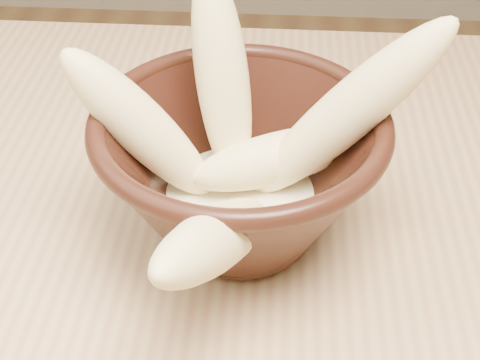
# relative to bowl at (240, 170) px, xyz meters

# --- Properties ---
(bowl) EXTENTS (0.20, 0.20, 0.11)m
(bowl) POSITION_rel_bowl_xyz_m (0.00, 0.00, 0.00)
(bowl) COLOR black
(bowl) RESTS_ON table
(milk_puddle) EXTENTS (0.11, 0.11, 0.02)m
(milk_puddle) POSITION_rel_bowl_xyz_m (0.00, 0.00, -0.03)
(milk_puddle) COLOR beige
(milk_puddle) RESTS_ON bowl
(banana_upright) EXTENTS (0.07, 0.10, 0.16)m
(banana_upright) POSITION_rel_bowl_xyz_m (-0.01, 0.04, 0.05)
(banana_upright) COLOR #F3DA90
(banana_upright) RESTS_ON bowl
(banana_left) EXTENTS (0.12, 0.04, 0.13)m
(banana_left) POSITION_rel_bowl_xyz_m (-0.07, 0.00, 0.03)
(banana_left) COLOR #F3DA90
(banana_left) RESTS_ON bowl
(banana_right) EXTENTS (0.14, 0.04, 0.16)m
(banana_right) POSITION_rel_bowl_xyz_m (0.07, 0.01, 0.05)
(banana_right) COLOR #F3DA90
(banana_right) RESTS_ON bowl
(banana_across) EXTENTS (0.13, 0.08, 0.05)m
(banana_across) POSITION_rel_bowl_xyz_m (0.03, 0.01, 0.00)
(banana_across) COLOR #F3DA90
(banana_across) RESTS_ON bowl
(banana_front) EXTENTS (0.08, 0.17, 0.11)m
(banana_front) POSITION_rel_bowl_xyz_m (-0.01, -0.09, 0.02)
(banana_front) COLOR #F3DA90
(banana_front) RESTS_ON bowl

